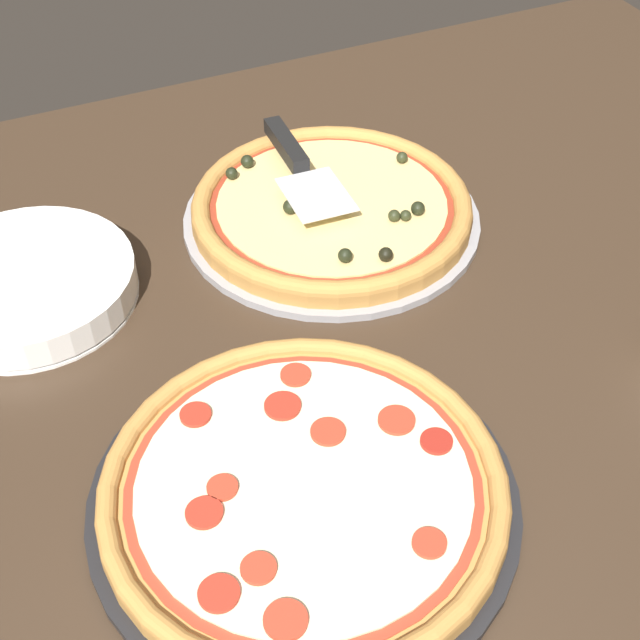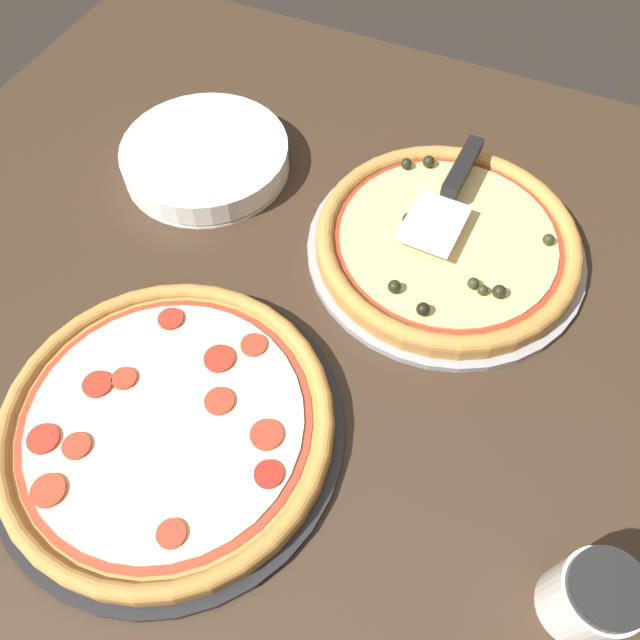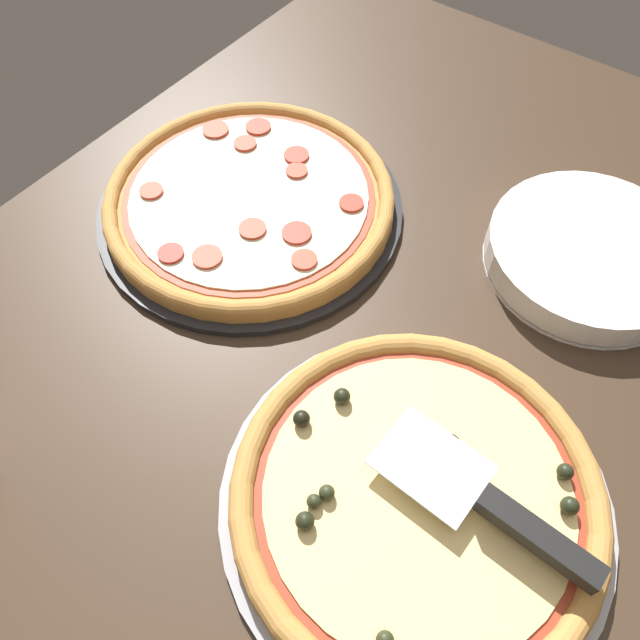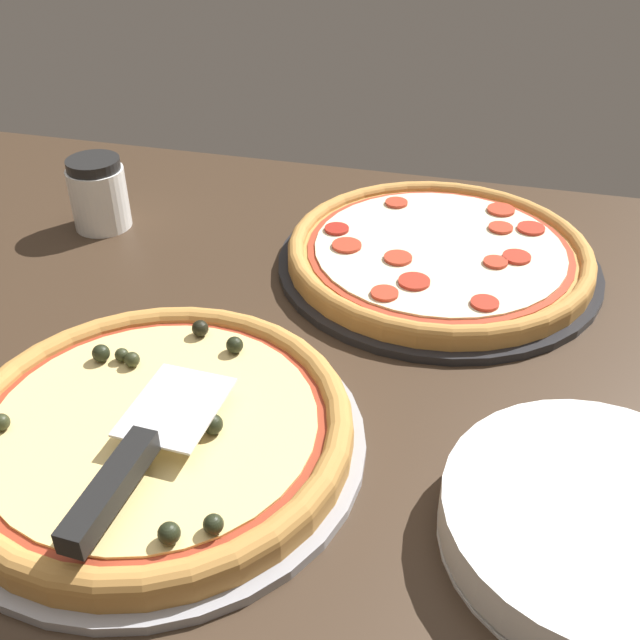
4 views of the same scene
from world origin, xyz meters
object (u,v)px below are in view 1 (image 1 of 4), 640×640
pizza_back (304,487)px  serving_spatula (294,157)px  plate_stack (28,285)px  pizza_front (332,207)px

pizza_back → serving_spatula: 49.09cm
pizza_back → plate_stack: 42.52cm
plate_stack → serving_spatula: bearing=-169.8°
pizza_front → pizza_back: size_ratio=0.95×
serving_spatula → pizza_front: bearing=103.7°
pizza_front → pizza_back: (20.42, 37.69, -0.15)cm
pizza_front → serving_spatula: (1.87, -7.63, 3.31)cm
pizza_back → serving_spatula: serving_spatula is taller
serving_spatula → plate_stack: bearing=10.2°
pizza_front → serving_spatula: bearing=-76.3°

